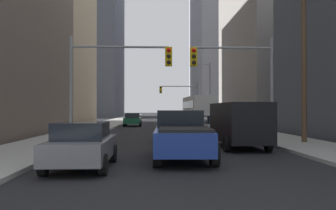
{
  "coord_description": "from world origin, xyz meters",
  "views": [
    {
      "loc": [
        -1.11,
        -2.49,
        1.94
      ],
      "look_at": [
        0.0,
        23.17,
        2.25
      ],
      "focal_mm": 38.28,
      "sensor_mm": 36.0,
      "label": 1
    }
  ],
  "objects_px": {
    "sedan_green": "(133,119)",
    "traffic_signal_near_right": "(236,71)",
    "pickup_truck_blue": "(181,135)",
    "cargo_van_black": "(239,122)",
    "traffic_signal_far_right": "(180,95)",
    "city_bus": "(198,109)",
    "sedan_white": "(216,127)",
    "sedan_red": "(174,129)",
    "sedan_grey": "(82,145)",
    "traffic_signal_near_left": "(116,70)"
  },
  "relations": [
    {
      "from": "sedan_green",
      "to": "traffic_signal_near_right",
      "type": "relative_size",
      "value": 0.7
    },
    {
      "from": "pickup_truck_blue",
      "to": "cargo_van_black",
      "type": "relative_size",
      "value": 1.04
    },
    {
      "from": "traffic_signal_near_right",
      "to": "traffic_signal_far_right",
      "type": "relative_size",
      "value": 1.0
    },
    {
      "from": "sedan_green",
      "to": "traffic_signal_near_right",
      "type": "distance_m",
      "value": 22.65
    },
    {
      "from": "cargo_van_black",
      "to": "sedan_green",
      "type": "relative_size",
      "value": 1.24
    },
    {
      "from": "city_bus",
      "to": "sedan_white",
      "type": "relative_size",
      "value": 2.73
    },
    {
      "from": "sedan_red",
      "to": "traffic_signal_near_right",
      "type": "distance_m",
      "value": 4.87
    },
    {
      "from": "sedan_white",
      "to": "sedan_red",
      "type": "bearing_deg",
      "value": -133.43
    },
    {
      "from": "cargo_van_black",
      "to": "traffic_signal_near_right",
      "type": "height_order",
      "value": "traffic_signal_near_right"
    },
    {
      "from": "traffic_signal_near_right",
      "to": "traffic_signal_far_right",
      "type": "xyz_separation_m",
      "value": [
        -0.5,
        33.72,
        0.05
      ]
    },
    {
      "from": "city_bus",
      "to": "traffic_signal_far_right",
      "type": "relative_size",
      "value": 1.92
    },
    {
      "from": "pickup_truck_blue",
      "to": "traffic_signal_near_right",
      "type": "relative_size",
      "value": 0.91
    },
    {
      "from": "city_bus",
      "to": "sedan_grey",
      "type": "bearing_deg",
      "value": -104.42
    },
    {
      "from": "sedan_green",
      "to": "city_bus",
      "type": "bearing_deg",
      "value": 2.63
    },
    {
      "from": "cargo_van_black",
      "to": "sedan_green",
      "type": "bearing_deg",
      "value": 105.81
    },
    {
      "from": "cargo_van_black",
      "to": "traffic_signal_near_right",
      "type": "bearing_deg",
      "value": 80.47
    },
    {
      "from": "city_bus",
      "to": "cargo_van_black",
      "type": "xyz_separation_m",
      "value": [
        -0.99,
        -23.69,
        -0.64
      ]
    },
    {
      "from": "sedan_red",
      "to": "traffic_signal_far_right",
      "type": "height_order",
      "value": "traffic_signal_far_right"
    },
    {
      "from": "city_bus",
      "to": "sedan_green",
      "type": "bearing_deg",
      "value": -177.37
    },
    {
      "from": "sedan_grey",
      "to": "traffic_signal_far_right",
      "type": "xyz_separation_m",
      "value": [
        6.48,
        41.72,
        3.36
      ]
    },
    {
      "from": "pickup_truck_blue",
      "to": "sedan_white",
      "type": "relative_size",
      "value": 1.29
    },
    {
      "from": "traffic_signal_far_right",
      "to": "cargo_van_black",
      "type": "bearing_deg",
      "value": -89.75
    },
    {
      "from": "traffic_signal_near_left",
      "to": "traffic_signal_near_right",
      "type": "height_order",
      "value": "same"
    },
    {
      "from": "sedan_white",
      "to": "pickup_truck_blue",
      "type": "bearing_deg",
      "value": -107.26
    },
    {
      "from": "pickup_truck_blue",
      "to": "sedan_white",
      "type": "bearing_deg",
      "value": 72.74
    },
    {
      "from": "sedan_white",
      "to": "sedan_green",
      "type": "bearing_deg",
      "value": 111.12
    },
    {
      "from": "city_bus",
      "to": "sedan_white",
      "type": "height_order",
      "value": "city_bus"
    },
    {
      "from": "sedan_grey",
      "to": "traffic_signal_near_right",
      "type": "bearing_deg",
      "value": 48.89
    },
    {
      "from": "cargo_van_black",
      "to": "traffic_signal_far_right",
      "type": "relative_size",
      "value": 0.88
    },
    {
      "from": "traffic_signal_far_right",
      "to": "pickup_truck_blue",
      "type": "bearing_deg",
      "value": -94.4
    },
    {
      "from": "city_bus",
      "to": "traffic_signal_near_right",
      "type": "relative_size",
      "value": 1.92
    },
    {
      "from": "city_bus",
      "to": "sedan_red",
      "type": "bearing_deg",
      "value": -101.16
    },
    {
      "from": "sedan_white",
      "to": "sedan_green",
      "type": "height_order",
      "value": "same"
    },
    {
      "from": "sedan_grey",
      "to": "sedan_red",
      "type": "relative_size",
      "value": 1.0
    },
    {
      "from": "pickup_truck_blue",
      "to": "sedan_green",
      "type": "xyz_separation_m",
      "value": [
        -3.39,
        27.36,
        -0.16
      ]
    },
    {
      "from": "sedan_green",
      "to": "traffic_signal_near_right",
      "type": "xyz_separation_m",
      "value": [
        6.95,
        -21.3,
        3.31
      ]
    },
    {
      "from": "sedan_green",
      "to": "traffic_signal_near_left",
      "type": "xyz_separation_m",
      "value": [
        0.27,
        -21.3,
        3.36
      ]
    },
    {
      "from": "pickup_truck_blue",
      "to": "traffic_signal_near_left",
      "type": "height_order",
      "value": "traffic_signal_near_left"
    },
    {
      "from": "sedan_green",
      "to": "sedan_grey",
      "type": "bearing_deg",
      "value": -90.06
    },
    {
      "from": "pickup_truck_blue",
      "to": "cargo_van_black",
      "type": "bearing_deg",
      "value": 51.26
    },
    {
      "from": "traffic_signal_near_left",
      "to": "traffic_signal_far_right",
      "type": "bearing_deg",
      "value": 79.6
    },
    {
      "from": "city_bus",
      "to": "sedan_white",
      "type": "xyz_separation_m",
      "value": [
        -1.01,
        -17.41,
        -1.16
      ]
    },
    {
      "from": "cargo_van_black",
      "to": "sedan_green",
      "type": "height_order",
      "value": "cargo_van_black"
    },
    {
      "from": "city_bus",
      "to": "traffic_signal_near_left",
      "type": "xyz_separation_m",
      "value": [
        -7.33,
        -21.65,
        2.2
      ]
    },
    {
      "from": "pickup_truck_blue",
      "to": "traffic_signal_far_right",
      "type": "bearing_deg",
      "value": 85.6
    },
    {
      "from": "cargo_van_black",
      "to": "sedan_red",
      "type": "height_order",
      "value": "cargo_van_black"
    },
    {
      "from": "sedan_grey",
      "to": "traffic_signal_far_right",
      "type": "height_order",
      "value": "traffic_signal_far_right"
    },
    {
      "from": "pickup_truck_blue",
      "to": "sedan_grey",
      "type": "xyz_separation_m",
      "value": [
        -3.42,
        -1.94,
        -0.16
      ]
    },
    {
      "from": "pickup_truck_blue",
      "to": "cargo_van_black",
      "type": "xyz_separation_m",
      "value": [
        3.22,
        4.01,
        0.35
      ]
    },
    {
      "from": "sedan_grey",
      "to": "sedan_green",
      "type": "distance_m",
      "value": 29.3
    }
  ]
}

